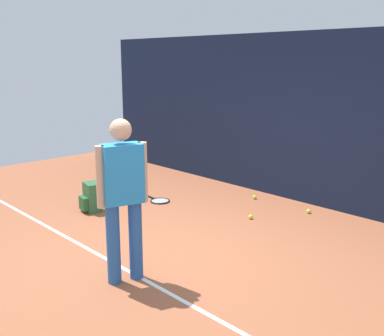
# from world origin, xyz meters

# --- Properties ---
(ground_plane) EXTENTS (12.00, 12.00, 0.00)m
(ground_plane) POSITION_xyz_m (0.00, 0.00, 0.00)
(ground_plane) COLOR #9E5638
(back_fence) EXTENTS (10.00, 0.10, 2.68)m
(back_fence) POSITION_xyz_m (0.00, 3.00, 1.34)
(back_fence) COLOR #141E38
(back_fence) RESTS_ON ground
(court_line) EXTENTS (9.00, 0.05, 0.00)m
(court_line) POSITION_xyz_m (0.00, -0.57, 0.00)
(court_line) COLOR white
(court_line) RESTS_ON ground
(tennis_player) EXTENTS (0.33, 0.51, 1.70)m
(tennis_player) POSITION_xyz_m (0.16, -0.71, 0.97)
(tennis_player) COLOR #2659A5
(tennis_player) RESTS_ON ground
(tennis_racket) EXTENTS (0.62, 0.34, 0.03)m
(tennis_racket) POSITION_xyz_m (-1.73, 1.30, 0.01)
(tennis_racket) COLOR black
(tennis_racket) RESTS_ON ground
(backpack) EXTENTS (0.33, 0.33, 0.44)m
(backpack) POSITION_xyz_m (-2.05, 0.24, 0.21)
(backpack) COLOR #2D6038
(backpack) RESTS_ON ground
(tennis_ball_near_player) EXTENTS (0.07, 0.07, 0.07)m
(tennis_ball_near_player) POSITION_xyz_m (-0.73, 2.52, 0.03)
(tennis_ball_near_player) COLOR #CCE033
(tennis_ball_near_player) RESTS_ON ground
(tennis_ball_by_fence) EXTENTS (0.07, 0.07, 0.07)m
(tennis_ball_by_fence) POSITION_xyz_m (0.29, 2.54, 0.03)
(tennis_ball_by_fence) COLOR #CCE033
(tennis_ball_by_fence) RESTS_ON ground
(tennis_ball_mid_court) EXTENTS (0.07, 0.07, 0.07)m
(tennis_ball_mid_court) POSITION_xyz_m (-0.15, 1.72, 0.03)
(tennis_ball_mid_court) COLOR #CCE033
(tennis_ball_mid_court) RESTS_ON ground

